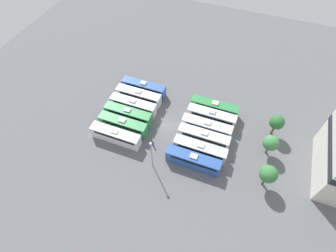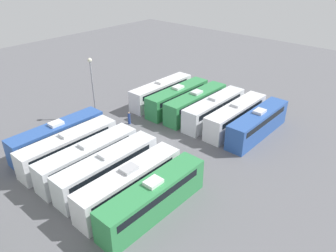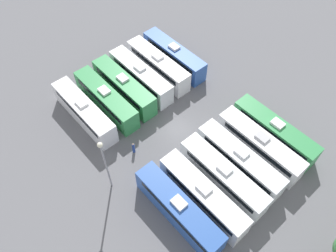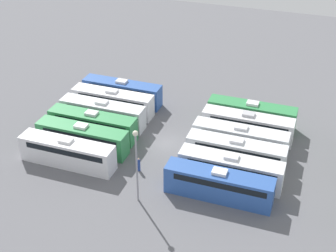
% 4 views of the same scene
% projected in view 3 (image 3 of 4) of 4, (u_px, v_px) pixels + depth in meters
% --- Properties ---
extents(ground_plane, '(122.04, 122.04, 0.00)m').
position_uv_depth(ground_plane, '(177.00, 128.00, 44.87)').
color(ground_plane, slate).
extents(bus_0, '(2.55, 12.02, 3.68)m').
position_uv_depth(bus_0, '(174.00, 55.00, 51.20)').
color(bus_0, '#2D56A8').
rests_on(bus_0, ground_plane).
extents(bus_1, '(2.55, 12.02, 3.68)m').
position_uv_depth(bus_1, '(158.00, 65.00, 49.87)').
color(bus_1, white).
rests_on(bus_1, ground_plane).
extents(bus_2, '(2.55, 12.02, 3.68)m').
position_uv_depth(bus_2, '(141.00, 76.00, 48.44)').
color(bus_2, silver).
rests_on(bus_2, ground_plane).
extents(bus_3, '(2.55, 12.02, 3.68)m').
position_uv_depth(bus_3, '(124.00, 87.00, 47.12)').
color(bus_3, '#338C4C').
rests_on(bus_3, ground_plane).
extents(bus_4, '(2.55, 12.02, 3.68)m').
position_uv_depth(bus_4, '(106.00, 99.00, 45.68)').
color(bus_4, '#338C4C').
rests_on(bus_4, ground_plane).
extents(bus_5, '(2.55, 12.02, 3.68)m').
position_uv_depth(bus_5, '(84.00, 111.00, 44.34)').
color(bus_5, silver).
rests_on(bus_5, ground_plane).
extents(bus_6, '(2.55, 12.02, 3.68)m').
position_uv_depth(bus_6, '(275.00, 132.00, 42.28)').
color(bus_6, '#338C4C').
rests_on(bus_6, ground_plane).
extents(bus_7, '(2.55, 12.02, 3.68)m').
position_uv_depth(bus_7, '(260.00, 145.00, 41.01)').
color(bus_7, silver).
rests_on(bus_7, ground_plane).
extents(bus_8, '(2.55, 12.02, 3.68)m').
position_uv_depth(bus_8, '(240.00, 160.00, 39.69)').
color(bus_8, silver).
rests_on(bus_8, ground_plane).
extents(bus_9, '(2.55, 12.02, 3.68)m').
position_uv_depth(bus_9, '(223.00, 176.00, 38.38)').
color(bus_9, silver).
rests_on(bus_9, ground_plane).
extents(bus_10, '(2.55, 12.02, 3.68)m').
position_uv_depth(bus_10, '(203.00, 195.00, 36.92)').
color(bus_10, silver).
rests_on(bus_10, ground_plane).
extents(bus_11, '(2.55, 12.02, 3.68)m').
position_uv_depth(bus_11, '(179.00, 209.00, 35.89)').
color(bus_11, '#2D56A8').
rests_on(bus_11, ground_plane).
extents(worker_person, '(0.36, 0.36, 1.83)m').
position_uv_depth(worker_person, '(134.00, 148.00, 41.91)').
color(worker_person, navy).
rests_on(worker_person, ground_plane).
extents(light_pole, '(0.60, 0.60, 9.01)m').
position_uv_depth(light_pole, '(104.00, 159.00, 34.92)').
color(light_pole, gray).
rests_on(light_pole, ground_plane).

